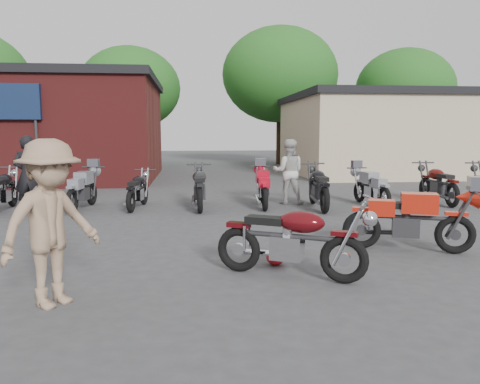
{
  "coord_description": "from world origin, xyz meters",
  "views": [
    {
      "loc": [
        -1.46,
        -6.79,
        1.96
      ],
      "look_at": [
        -0.59,
        1.48,
        0.9
      ],
      "focal_mm": 35.0,
      "sensor_mm": 36.0,
      "label": 1
    }
  ],
  "objects": [
    {
      "name": "ground",
      "position": [
        0.0,
        0.0,
        0.0
      ],
      "size": [
        90.0,
        90.0,
        0.0
      ],
      "primitive_type": "plane",
      "color": "#3A3A3D"
    },
    {
      "name": "brick_building",
      "position": [
        -9.0,
        14.0,
        2.0
      ],
      "size": [
        12.0,
        8.0,
        4.0
      ],
      "primitive_type": "cube",
      "color": "maroon",
      "rests_on": "ground"
    },
    {
      "name": "stucco_building",
      "position": [
        8.5,
        15.0,
        1.75
      ],
      "size": [
        10.0,
        8.0,
        3.5
      ],
      "primitive_type": "cube",
      "color": "tan",
      "rests_on": "ground"
    },
    {
      "name": "tree_1",
      "position": [
        -5.0,
        22.0,
        3.7
      ],
      "size": [
        5.92,
        5.92,
        7.4
      ],
      "primitive_type": null,
      "color": "#144C16",
      "rests_on": "ground"
    },
    {
      "name": "tree_2",
      "position": [
        4.0,
        22.0,
        4.4
      ],
      "size": [
        7.04,
        7.04,
        8.8
      ],
      "primitive_type": null,
      "color": "#144C16",
      "rests_on": "ground"
    },
    {
      "name": "tree_3",
      "position": [
        12.0,
        22.0,
        3.8
      ],
      "size": [
        6.08,
        6.08,
        7.6
      ],
      "primitive_type": null,
      "color": "#144C16",
      "rests_on": "ground"
    },
    {
      "name": "vintage_motorcycle",
      "position": [
        -0.11,
        -0.74,
        0.59
      ],
      "size": [
        2.11,
        1.53,
        1.18
      ],
      "primitive_type": null,
      "rotation": [
        0.0,
        0.0,
        -0.48
      ],
      "color": "#4D090E",
      "rests_on": "ground"
    },
    {
      "name": "sportbike",
      "position": [
        2.13,
        0.46,
        0.59
      ],
      "size": [
        2.13,
        1.34,
        1.17
      ],
      "primitive_type": null,
      "rotation": [
        0.0,
        0.0,
        -0.36
      ],
      "color": "red",
      "rests_on": "ground"
    },
    {
      "name": "helmet",
      "position": [
        -0.23,
        -0.11,
        0.13
      ],
      "size": [
        0.33,
        0.33,
        0.26
      ],
      "primitive_type": "ellipsoid",
      "rotation": [
        0.0,
        0.0,
        0.18
      ],
      "color": "red",
      "rests_on": "ground"
    },
    {
      "name": "person_dark",
      "position": [
        -5.32,
        4.78,
        0.95
      ],
      "size": [
        0.71,
        0.48,
        1.9
      ],
      "primitive_type": "imported",
      "rotation": [
        0.0,
        0.0,
        3.19
      ],
      "color": "black",
      "rests_on": "ground"
    },
    {
      "name": "person_light",
      "position": [
        1.2,
        5.8,
        0.89
      ],
      "size": [
        0.98,
        0.83,
        1.79
      ],
      "primitive_type": "imported",
      "rotation": [
        0.0,
        0.0,
        2.95
      ],
      "color": "beige",
      "rests_on": "ground"
    },
    {
      "name": "person_tan",
      "position": [
        -3.03,
        -1.45,
        0.95
      ],
      "size": [
        1.32,
        1.39,
        1.89
      ],
      "primitive_type": "imported",
      "rotation": [
        0.0,
        0.0,
        0.88
      ],
      "color": "#98795E",
      "rests_on": "ground"
    },
    {
      "name": "row_bike_0",
      "position": [
        -6.15,
        5.38,
        0.59
      ],
      "size": [
        0.8,
        2.06,
        1.17
      ],
      "primitive_type": null,
      "rotation": [
        0.0,
        0.0,
        1.64
      ],
      "color": "black",
      "rests_on": "ground"
    },
    {
      "name": "row_bike_1",
      "position": [
        -4.24,
        5.49,
        0.58
      ],
      "size": [
        0.89,
        2.05,
        1.15
      ],
      "primitive_type": null,
      "rotation": [
        0.0,
        0.0,
        1.45
      ],
      "color": "gray",
      "rests_on": "ground"
    },
    {
      "name": "row_bike_2",
      "position": [
        -2.84,
        5.45,
        0.53
      ],
      "size": [
        0.86,
        1.9,
        1.06
      ],
      "primitive_type": null,
      "rotation": [
        0.0,
        0.0,
        1.43
      ],
      "color": "black",
      "rests_on": "ground"
    },
    {
      "name": "row_bike_3",
      "position": [
        -1.25,
        5.29,
        0.61
      ],
      "size": [
        0.71,
        2.12,
        1.23
      ],
      "primitive_type": null,
      "rotation": [
        0.0,
        0.0,
        1.56
      ],
      "color": "black",
      "rests_on": "ground"
    },
    {
      "name": "row_bike_4",
      "position": [
        0.43,
        5.4,
        0.57
      ],
      "size": [
        0.8,
        2.02,
        1.14
      ],
      "primitive_type": null,
      "rotation": [
        0.0,
        0.0,
        1.5
      ],
      "color": "red",
      "rests_on": "ground"
    },
    {
      "name": "row_bike_5",
      "position": [
        1.82,
        4.97,
        0.63
      ],
      "size": [
        0.88,
        2.21,
        1.25
      ],
      "primitive_type": null,
      "rotation": [
        0.0,
        0.0,
        1.49
      ],
      "color": "black",
      "rests_on": "ground"
    },
    {
      "name": "row_bike_6",
      "position": [
        3.35,
        5.28,
        0.54
      ],
      "size": [
        0.83,
        1.93,
        1.08
      ],
      "primitive_type": null,
      "rotation": [
        0.0,
        0.0,
        1.69
      ],
      "color": "gray",
      "rests_on": "ground"
    },
    {
      "name": "row_bike_7",
      "position": [
        5.36,
        5.49,
        0.61
      ],
      "size": [
        0.76,
        2.12,
        1.22
      ],
      "primitive_type": null,
      "rotation": [
        0.0,
        0.0,
        1.54
      ],
      "color": "#500D0A",
      "rests_on": "ground"
    }
  ]
}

